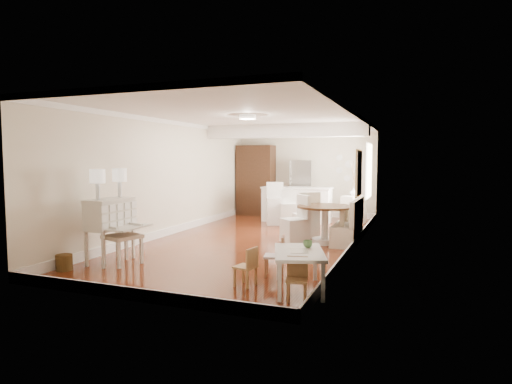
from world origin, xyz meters
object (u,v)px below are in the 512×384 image
Objects in this scene: slip_chair_far at (306,214)px; fridge at (312,189)px; gustavian_armchair at (122,235)px; bar_stool_left at (275,204)px; slip_chair_near at (295,219)px; breakfast_counter at (297,205)px; pantry_cabinet at (256,180)px; bar_stool_right at (289,208)px; sideboard at (354,210)px; secretary_bureau at (110,230)px; kids_chair_b at (274,256)px; kids_table at (299,271)px; dining_table at (325,225)px; kids_chair_a at (245,266)px; wicker_basket at (64,262)px; kids_chair_c at (297,279)px.

slip_chair_far is 3.39m from fridge.
gustavian_armchair is 5.41m from bar_stool_left.
slip_chair_near is 0.51× the size of breakfast_counter.
pantry_cabinet reaches higher than slip_chair_far.
sideboard is at bearing 16.71° from bar_stool_right.
secretary_bureau is 0.50× the size of pantry_cabinet.
kids_chair_b is at bearing -34.54° from slip_chair_near.
kids_chair_b reaches higher than kids_table.
dining_table is at bearing 95.73° from kids_table.
kids_chair_a is 3.56m from dining_table.
gustavian_armchair is at bearing -87.38° from kids_chair_a.
slip_chair_near is 2.61m from bar_stool_left.
bar_stool_left is 1.18× the size of bar_stool_right.
kids_chair_b is at bearing -73.55° from sideboard.
wicker_basket is at bearing -133.43° from dining_table.
sideboard is (0.41, 5.96, 0.08)m from kids_chair_b.
slip_chair_near is 3.31m from sideboard.
bar_stool_left is 1.40× the size of sideboard.
kids_chair_a is 6.53m from breakfast_counter.
kids_chair_a is at bearing -96.63° from bar_stool_right.
kids_chair_a is 6.66m from sideboard.
slip_chair_far is 2.56m from sideboard.
wicker_basket is 6.27m from bar_stool_left.
dining_table reaches higher than wicker_basket.
bar_stool_right is (-0.99, 5.55, 0.21)m from kids_chair_a.
sideboard is (1.44, -0.87, -0.49)m from fridge.
breakfast_counter is at bearing -100.78° from fridge.
kids_table is at bearing 68.41° from slip_chair_far.
slip_chair_far is at bearing -69.17° from breakfast_counter.
sideboard is (2.07, 0.89, -0.19)m from bar_stool_left.
wicker_basket is at bearing 21.54° from slip_chair_far.
bar_stool_left is at bearing -136.31° from sideboard.
slip_chair_far reaches higher than dining_table.
dining_table is at bearing -73.15° from sideboard.
wicker_basket is 5.40m from slip_chair_far.
kids_table is at bearing 5.27° from wicker_basket.
kids_chair_c is 0.32× the size of fridge.
gustavian_armchair reaches higher than sideboard.
bar_stool_right is 0.44× the size of pantry_cabinet.
slip_chair_far is at bearing 132.11° from slip_chair_near.
pantry_cabinet is at bearing 179.10° from fridge.
bar_stool_right is at bearing 70.11° from secretary_bureau.
slip_chair_far is (-0.60, 0.66, 0.13)m from dining_table.
slip_chair_far reaches higher than kids_chair_a.
kids_chair_b is at bearing -66.82° from pantry_cabinet.
slip_chair_far is 1.60m from bar_stool_right.
secretary_bureau reaches higher than wicker_basket.
fridge is at bearing 175.36° from kids_chair_b.
fridge reaches higher than bar_stool_left.
kids_chair_a is (3.16, 0.27, 0.16)m from wicker_basket.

